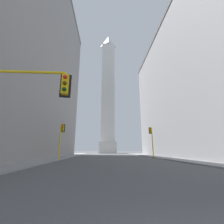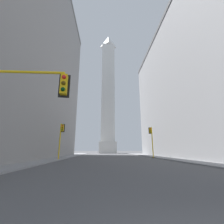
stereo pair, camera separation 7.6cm
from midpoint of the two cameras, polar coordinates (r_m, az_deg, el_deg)
sidewalk_left at (r=28.12m, az=-23.11°, el=-16.20°), size 5.00×84.16×0.15m
sidewalk_right at (r=29.41m, az=23.40°, el=-16.03°), size 5.00×84.16×0.15m
building_left at (r=38.98m, az=-33.88°, el=18.60°), size 19.32×46.80×42.30m
obelisk at (r=77.03m, az=-1.53°, el=7.85°), size 7.95×7.95×63.49m
traffic_light_near_left at (r=9.46m, az=-36.64°, el=5.66°), size 5.37×0.53×5.69m
traffic_light_mid_left at (r=25.96m, az=-18.76°, el=-8.55°), size 0.79×0.51×5.78m
traffic_light_mid_right at (r=32.24m, az=14.86°, el=-9.32°), size 0.77×0.50×6.19m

